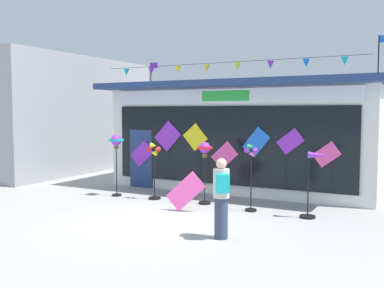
{
  "coord_description": "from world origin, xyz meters",
  "views": [
    {
      "loc": [
        5.64,
        -8.7,
        2.64
      ],
      "look_at": [
        -0.55,
        3.0,
        1.65
      ],
      "focal_mm": 40.9,
      "sensor_mm": 36.0,
      "label": 1
    }
  ],
  "objects_px": {
    "wind_spinner_far_left": "(116,146)",
    "person_near_camera": "(221,196)",
    "kite_shop_building": "(249,135)",
    "wind_spinner_center_right": "(251,171)",
    "wind_spinner_left": "(154,165)",
    "wind_spinner_right": "(313,181)",
    "wind_spinner_center_left": "(205,156)",
    "display_kite_on_ground": "(186,191)"
  },
  "relations": [
    {
      "from": "wind_spinner_far_left",
      "to": "person_near_camera",
      "type": "bearing_deg",
      "value": -29.36
    },
    {
      "from": "kite_shop_building",
      "to": "wind_spinner_center_right",
      "type": "xyz_separation_m",
      "value": [
        1.47,
        -3.79,
        -0.74
      ]
    },
    {
      "from": "wind_spinner_far_left",
      "to": "wind_spinner_left",
      "type": "distance_m",
      "value": 1.42
    },
    {
      "from": "person_near_camera",
      "to": "wind_spinner_right",
      "type": "bearing_deg",
      "value": -149.32
    },
    {
      "from": "wind_spinner_far_left",
      "to": "person_near_camera",
      "type": "distance_m",
      "value": 5.51
    },
    {
      "from": "wind_spinner_center_left",
      "to": "display_kite_on_ground",
      "type": "distance_m",
      "value": 1.35
    },
    {
      "from": "wind_spinner_far_left",
      "to": "wind_spinner_right",
      "type": "bearing_deg",
      "value": -0.52
    },
    {
      "from": "kite_shop_building",
      "to": "wind_spinner_far_left",
      "type": "relative_size",
      "value": 4.79
    },
    {
      "from": "wind_spinner_right",
      "to": "person_near_camera",
      "type": "distance_m",
      "value": 2.93
    },
    {
      "from": "wind_spinner_center_left",
      "to": "wind_spinner_left",
      "type": "bearing_deg",
      "value": -175.81
    },
    {
      "from": "wind_spinner_left",
      "to": "wind_spinner_center_right",
      "type": "bearing_deg",
      "value": -2.62
    },
    {
      "from": "wind_spinner_left",
      "to": "person_near_camera",
      "type": "bearing_deg",
      "value": -38.93
    },
    {
      "from": "kite_shop_building",
      "to": "wind_spinner_left",
      "type": "distance_m",
      "value": 4.07
    },
    {
      "from": "wind_spinner_right",
      "to": "display_kite_on_ground",
      "type": "height_order",
      "value": "wind_spinner_right"
    },
    {
      "from": "kite_shop_building",
      "to": "display_kite_on_ground",
      "type": "bearing_deg",
      "value": -90.54
    },
    {
      "from": "wind_spinner_left",
      "to": "wind_spinner_right",
      "type": "distance_m",
      "value": 4.74
    },
    {
      "from": "display_kite_on_ground",
      "to": "wind_spinner_left",
      "type": "bearing_deg",
      "value": 149.43
    },
    {
      "from": "wind_spinner_right",
      "to": "display_kite_on_ground",
      "type": "xyz_separation_m",
      "value": [
        -3.14,
        -0.79,
        -0.39
      ]
    },
    {
      "from": "wind_spinner_far_left",
      "to": "wind_spinner_center_left",
      "type": "bearing_deg",
      "value": 4.31
    },
    {
      "from": "wind_spinner_far_left",
      "to": "display_kite_on_ground",
      "type": "xyz_separation_m",
      "value": [
        2.92,
        -0.84,
        -1.02
      ]
    },
    {
      "from": "wind_spinner_center_left",
      "to": "wind_spinner_right",
      "type": "distance_m",
      "value": 3.14
    },
    {
      "from": "kite_shop_building",
      "to": "wind_spinner_center_right",
      "type": "height_order",
      "value": "kite_shop_building"
    },
    {
      "from": "wind_spinner_center_right",
      "to": "wind_spinner_right",
      "type": "xyz_separation_m",
      "value": [
        1.62,
        -0.01,
        -0.15
      ]
    },
    {
      "from": "wind_spinner_center_left",
      "to": "person_near_camera",
      "type": "height_order",
      "value": "wind_spinner_center_left"
    },
    {
      "from": "display_kite_on_ground",
      "to": "person_near_camera",
      "type": "bearing_deg",
      "value": -44.86
    },
    {
      "from": "wind_spinner_left",
      "to": "person_near_camera",
      "type": "xyz_separation_m",
      "value": [
        3.45,
        -2.78,
        -0.16
      ]
    },
    {
      "from": "person_near_camera",
      "to": "display_kite_on_ground",
      "type": "xyz_separation_m",
      "value": [
        -1.85,
        1.84,
        -0.35
      ]
    },
    {
      "from": "kite_shop_building",
      "to": "wind_spinner_right",
      "type": "bearing_deg",
      "value": -50.86
    },
    {
      "from": "wind_spinner_far_left",
      "to": "wind_spinner_center_right",
      "type": "relative_size",
      "value": 1.07
    },
    {
      "from": "kite_shop_building",
      "to": "wind_spinner_center_left",
      "type": "distance_m",
      "value": 3.55
    },
    {
      "from": "wind_spinner_left",
      "to": "wind_spinner_center_right",
      "type": "xyz_separation_m",
      "value": [
        3.12,
        -0.14,
        0.03
      ]
    },
    {
      "from": "kite_shop_building",
      "to": "wind_spinner_right",
      "type": "distance_m",
      "value": 4.98
    },
    {
      "from": "person_near_camera",
      "to": "wind_spinner_center_right",
      "type": "bearing_deg",
      "value": -116.04
    },
    {
      "from": "wind_spinner_far_left",
      "to": "wind_spinner_center_right",
      "type": "distance_m",
      "value": 4.46
    },
    {
      "from": "wind_spinner_left",
      "to": "display_kite_on_ground",
      "type": "distance_m",
      "value": 1.93
    },
    {
      "from": "wind_spinner_left",
      "to": "wind_spinner_right",
      "type": "bearing_deg",
      "value": -1.9
    },
    {
      "from": "kite_shop_building",
      "to": "wind_spinner_center_left",
      "type": "relative_size",
      "value": 5.19
    },
    {
      "from": "wind_spinner_center_right",
      "to": "wind_spinner_right",
      "type": "height_order",
      "value": "wind_spinner_center_right"
    },
    {
      "from": "wind_spinner_right",
      "to": "display_kite_on_ground",
      "type": "relative_size",
      "value": 1.68
    },
    {
      "from": "wind_spinner_center_left",
      "to": "display_kite_on_ground",
      "type": "relative_size",
      "value": 1.79
    },
    {
      "from": "display_kite_on_ground",
      "to": "kite_shop_building",
      "type": "bearing_deg",
      "value": 89.46
    },
    {
      "from": "wind_spinner_left",
      "to": "wind_spinner_right",
      "type": "xyz_separation_m",
      "value": [
        4.74,
        -0.16,
        -0.12
      ]
    }
  ]
}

